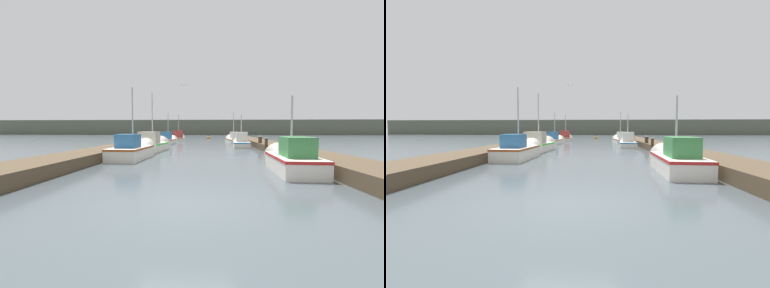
{
  "view_description": "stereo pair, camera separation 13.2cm",
  "coord_description": "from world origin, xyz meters",
  "views": [
    {
      "loc": [
        0.56,
        -5.62,
        1.7
      ],
      "look_at": [
        -0.57,
        12.31,
        0.63
      ],
      "focal_mm": 24.0,
      "sensor_mm": 36.0,
      "label": 1
    },
    {
      "loc": [
        0.7,
        -5.61,
        1.7
      ],
      "look_at": [
        -0.57,
        12.31,
        0.63
      ],
      "focal_mm": 24.0,
      "sensor_mm": 36.0,
      "label": 2
    }
  ],
  "objects": [
    {
      "name": "channel_buoy",
      "position": [
        0.64,
        37.58,
        0.15
      ],
      "size": [
        0.51,
        0.51,
        1.01
      ],
      "color": "#BF6513",
      "rests_on": "ground_plane"
    },
    {
      "name": "mooring_piling_2",
      "position": [
        4.92,
        16.15,
        0.55
      ],
      "size": [
        0.35,
        0.35,
        1.08
      ],
      "color": "#473523",
      "rests_on": "ground_plane"
    },
    {
      "name": "fishing_boat_3",
      "position": [
        3.69,
        19.14,
        0.41
      ],
      "size": [
        1.82,
        5.66,
        3.43
      ],
      "rotation": [
        0.0,
        0.0,
        -0.08
      ],
      "color": "silver",
      "rests_on": "ground_plane"
    },
    {
      "name": "distant_shore_ridge",
      "position": [
        0.0,
        73.18,
        2.09
      ],
      "size": [
        120.0,
        16.0,
        4.18
      ],
      "color": "#565B4C",
      "rests_on": "ground_plane"
    },
    {
      "name": "seagull_lead",
      "position": [
        -1.63,
        17.28,
        5.58
      ],
      "size": [
        0.56,
        0.31,
        0.12
      ],
      "rotation": [
        0.0,
        0.0,
        0.35
      ],
      "color": "white"
    },
    {
      "name": "mooring_piling_1",
      "position": [
        4.63,
        12.61,
        0.54
      ],
      "size": [
        0.24,
        0.24,
        1.07
      ],
      "color": "#473523",
      "rests_on": "ground_plane"
    },
    {
      "name": "fishing_boat_1",
      "position": [
        -3.68,
        8.93,
        0.46
      ],
      "size": [
        1.77,
        4.78,
        4.42
      ],
      "rotation": [
        0.0,
        0.0,
        -0.04
      ],
      "color": "silver",
      "rests_on": "ground_plane"
    },
    {
      "name": "fishing_boat_5",
      "position": [
        3.69,
        26.49,
        0.39
      ],
      "size": [
        1.77,
        5.65,
        4.23
      ],
      "rotation": [
        0.0,
        0.0,
        0.06
      ],
      "color": "silver",
      "rests_on": "ground_plane"
    },
    {
      "name": "dock_left",
      "position": [
        -5.84,
        16.0,
        0.25
      ],
      "size": [
        2.22,
        40.0,
        0.51
      ],
      "color": "#4C3D2B",
      "rests_on": "ground_plane"
    },
    {
      "name": "fishing_boat_0",
      "position": [
        3.88,
        4.92,
        0.47
      ],
      "size": [
        1.68,
        4.59,
        3.37
      ],
      "rotation": [
        0.0,
        0.0,
        -0.05
      ],
      "color": "silver",
      "rests_on": "ground_plane"
    },
    {
      "name": "ground_plane",
      "position": [
        0.0,
        0.0,
        0.0
      ],
      "size": [
        200.0,
        200.0,
        0.0
      ],
      "color": "#424C51"
    },
    {
      "name": "mooring_piling_0",
      "position": [
        4.88,
        23.54,
        0.65
      ],
      "size": [
        0.27,
        0.27,
        1.29
      ],
      "color": "#473523",
      "rests_on": "ground_plane"
    },
    {
      "name": "fishing_boat_6",
      "position": [
        -3.6,
        30.47,
        0.44
      ],
      "size": [
        1.7,
        4.56,
        4.25
      ],
      "rotation": [
        0.0,
        0.0,
        0.01
      ],
      "color": "silver",
      "rests_on": "ground_plane"
    },
    {
      "name": "fishing_boat_2",
      "position": [
        -3.64,
        13.73,
        0.48
      ],
      "size": [
        2.0,
        4.83,
        4.87
      ],
      "rotation": [
        0.0,
        0.0,
        -0.08
      ],
      "color": "silver",
      "rests_on": "ground_plane"
    },
    {
      "name": "dock_right",
      "position": [
        5.84,
        16.0,
        0.25
      ],
      "size": [
        2.22,
        40.0,
        0.51
      ],
      "color": "#4C3D2B",
      "rests_on": "ground_plane"
    },
    {
      "name": "fishing_boat_4",
      "position": [
        -3.87,
        22.85,
        0.42
      ],
      "size": [
        1.63,
        4.8,
        3.79
      ],
      "rotation": [
        0.0,
        0.0,
        -0.06
      ],
      "color": "silver",
      "rests_on": "ground_plane"
    }
  ]
}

